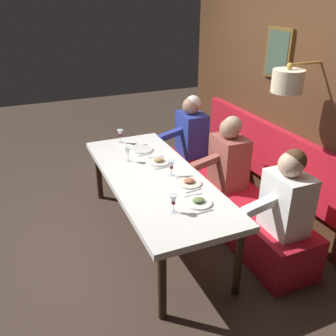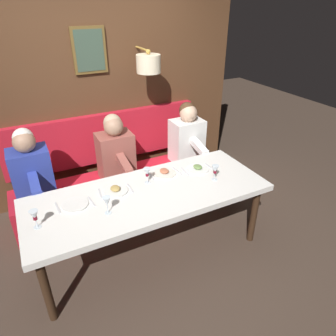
% 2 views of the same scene
% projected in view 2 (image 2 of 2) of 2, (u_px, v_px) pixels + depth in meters
% --- Properties ---
extents(ground_plane, '(12.00, 12.00, 0.00)m').
position_uv_depth(ground_plane, '(151.00, 250.00, 3.26)').
color(ground_plane, '#423328').
extents(dining_table, '(0.90, 2.31, 0.74)m').
position_uv_depth(dining_table, '(149.00, 198.00, 2.93)').
color(dining_table, silver).
rests_on(dining_table, ground_plane).
extents(banquette_bench, '(0.52, 2.51, 0.45)m').
position_uv_depth(banquette_bench, '(121.00, 191.00, 3.85)').
color(banquette_bench, red).
rests_on(banquette_bench, ground_plane).
extents(back_wall_panel, '(0.59, 3.71, 2.90)m').
position_uv_depth(back_wall_panel, '(99.00, 90.00, 3.74)').
color(back_wall_panel, '#51331E').
rests_on(back_wall_panel, ground_plane).
extents(diner_nearest, '(0.60, 0.40, 0.79)m').
position_uv_depth(diner_nearest, '(187.00, 135.00, 3.92)').
color(diner_nearest, white).
rests_on(diner_nearest, banquette_bench).
extents(diner_near, '(0.60, 0.40, 0.79)m').
position_uv_depth(diner_near, '(115.00, 150.00, 3.54)').
color(diner_near, '#934C42').
rests_on(diner_near, banquette_bench).
extents(diner_middle, '(0.60, 0.40, 0.79)m').
position_uv_depth(diner_middle, '(30.00, 167.00, 3.17)').
color(diner_middle, '#283893').
rests_on(diner_middle, banquette_bench).
extents(place_setting_0, '(0.24, 0.31, 0.05)m').
position_uv_depth(place_setting_0, '(198.00, 168.00, 3.28)').
color(place_setting_0, white).
rests_on(place_setting_0, dining_table).
extents(place_setting_1, '(0.24, 0.32, 0.05)m').
position_uv_depth(place_setting_1, '(115.00, 190.00, 2.91)').
color(place_setting_1, silver).
rests_on(place_setting_1, dining_table).
extents(place_setting_2, '(0.24, 0.32, 0.05)m').
position_uv_depth(place_setting_2, '(164.00, 172.00, 3.20)').
color(place_setting_2, silver).
rests_on(place_setting_2, dining_table).
extents(place_setting_3, '(0.24, 0.32, 0.01)m').
position_uv_depth(place_setting_3, '(75.00, 204.00, 2.72)').
color(place_setting_3, silver).
rests_on(place_setting_3, dining_table).
extents(wine_glass_0, '(0.07, 0.07, 0.16)m').
position_uv_depth(wine_glass_0, '(107.00, 202.00, 2.57)').
color(wine_glass_0, silver).
rests_on(wine_glass_0, dining_table).
extents(wine_glass_1, '(0.07, 0.07, 0.16)m').
position_uv_depth(wine_glass_1, '(35.00, 216.00, 2.40)').
color(wine_glass_1, silver).
rests_on(wine_glass_1, dining_table).
extents(wine_glass_2, '(0.07, 0.07, 0.16)m').
position_uv_depth(wine_glass_2, '(147.00, 173.00, 3.00)').
color(wine_glass_2, silver).
rests_on(wine_glass_2, dining_table).
extents(wine_glass_3, '(0.07, 0.07, 0.16)m').
position_uv_depth(wine_glass_3, '(215.00, 170.00, 3.05)').
color(wine_glass_3, silver).
rests_on(wine_glass_3, dining_table).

